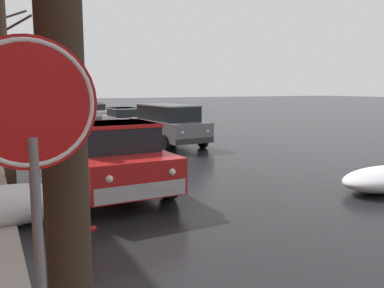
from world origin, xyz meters
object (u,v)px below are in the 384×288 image
(sedan_silver_parked_kerbside_mid, at_px, (124,119))
(stop_sign_at_corner, at_px, (33,149))
(pickup_truck_red_approaching_near_lane, at_px, (108,156))
(sedan_white_parked_far_down_block, at_px, (93,112))
(suv_grey_parked_kerbside_close, at_px, (168,123))
(fire_hydrant, at_px, (82,227))
(bare_tree_second_along_sidewalk, at_px, (5,71))

(sedan_silver_parked_kerbside_mid, bearing_deg, stop_sign_at_corner, -109.29)
(pickup_truck_red_approaching_near_lane, distance_m, stop_sign_at_corner, 7.51)
(sedan_white_parked_far_down_block, xyz_separation_m, stop_sign_at_corner, (-6.94, -27.50, 1.45))
(sedan_white_parked_far_down_block, relative_size, stop_sign_at_corner, 1.42)
(suv_grey_parked_kerbside_close, bearing_deg, stop_sign_at_corner, -117.19)
(pickup_truck_red_approaching_near_lane, relative_size, sedan_white_parked_far_down_block, 1.25)
(pickup_truck_red_approaching_near_lane, bearing_deg, sedan_silver_parked_kerbside_mid, 70.33)
(fire_hydrant, height_order, stop_sign_at_corner, stop_sign_at_corner)
(sedan_white_parked_far_down_block, relative_size, fire_hydrant, 5.69)
(suv_grey_parked_kerbside_close, height_order, sedan_silver_parked_kerbside_mid, suv_grey_parked_kerbside_close)
(sedan_white_parked_far_down_block, bearing_deg, stop_sign_at_corner, -104.17)
(suv_grey_parked_kerbside_close, height_order, stop_sign_at_corner, stop_sign_at_corner)
(suv_grey_parked_kerbside_close, relative_size, stop_sign_at_corner, 1.65)
(sedan_silver_parked_kerbside_mid, bearing_deg, sedan_white_parked_far_down_block, 89.18)
(suv_grey_parked_kerbside_close, xyz_separation_m, stop_sign_at_corner, (-6.90, -13.44, 1.21))
(suv_grey_parked_kerbside_close, xyz_separation_m, sedan_white_parked_far_down_block, (0.04, 14.06, -0.24))
(suv_grey_parked_kerbside_close, height_order, sedan_white_parked_far_down_block, suv_grey_parked_kerbside_close)
(fire_hydrant, bearing_deg, suv_grey_parked_kerbside_close, 58.82)
(bare_tree_second_along_sidewalk, relative_size, stop_sign_at_corner, 2.08)
(pickup_truck_red_approaching_near_lane, relative_size, fire_hydrant, 7.11)
(suv_grey_parked_kerbside_close, bearing_deg, bare_tree_second_along_sidewalk, -147.96)
(sedan_silver_parked_kerbside_mid, xyz_separation_m, fire_hydrant, (-5.83, -15.82, -0.39))
(stop_sign_at_corner, bearing_deg, sedan_silver_parked_kerbside_mid, 70.71)
(bare_tree_second_along_sidewalk, distance_m, stop_sign_at_corner, 9.33)
(pickup_truck_red_approaching_near_lane, xyz_separation_m, sedan_silver_parked_kerbside_mid, (4.47, 12.50, -0.13))
(sedan_white_parked_far_down_block, bearing_deg, sedan_silver_parked_kerbside_mid, -90.82)
(bare_tree_second_along_sidewalk, xyz_separation_m, suv_grey_parked_kerbside_close, (6.63, 4.15, -2.01))
(pickup_truck_red_approaching_near_lane, height_order, sedan_white_parked_far_down_block, pickup_truck_red_approaching_near_lane)
(bare_tree_second_along_sidewalk, distance_m, sedan_silver_parked_kerbside_mid, 12.35)
(pickup_truck_red_approaching_near_lane, xyz_separation_m, stop_sign_at_corner, (-2.36, -7.01, 1.32))
(suv_grey_parked_kerbside_close, distance_m, stop_sign_at_corner, 15.16)
(fire_hydrant, xyz_separation_m, stop_sign_at_corner, (-1.00, -3.68, 1.84))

